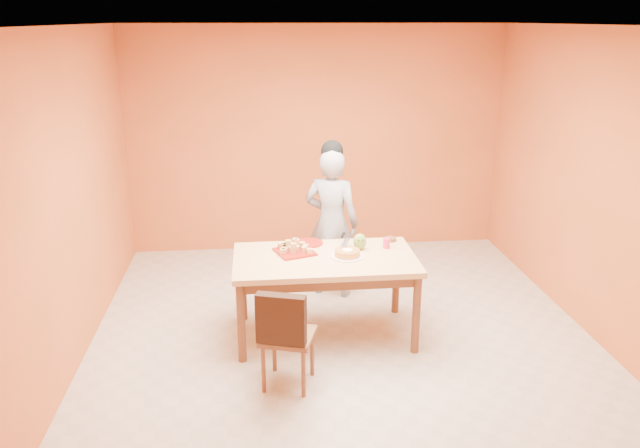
{
  "coord_description": "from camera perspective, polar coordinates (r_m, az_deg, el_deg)",
  "views": [
    {
      "loc": [
        -0.73,
        -4.91,
        2.75
      ],
      "look_at": [
        -0.19,
        0.3,
        1.02
      ],
      "focal_mm": 35.0,
      "sensor_mm": 36.0,
      "label": 1
    }
  ],
  "objects": [
    {
      "name": "pastry_platter",
      "position": [
        5.57,
        -2.33,
        -2.55
      ],
      "size": [
        0.4,
        0.4,
        0.02
      ],
      "primitive_type": "cube",
      "rotation": [
        0.0,
        0.0,
        0.33
      ],
      "color": "maroon",
      "rests_on": "dining_table"
    },
    {
      "name": "dining_table",
      "position": [
        5.51,
        0.45,
        -3.94
      ],
      "size": [
        1.6,
        0.9,
        0.76
      ],
      "color": "#DBB072",
      "rests_on": "floor"
    },
    {
      "name": "wall_back",
      "position": [
        7.57,
        -0.32,
        7.64
      ],
      "size": [
        4.5,
        0.0,
        4.5
      ],
      "primitive_type": "plane",
      "rotation": [
        1.57,
        0.0,
        0.0
      ],
      "color": "#D46131",
      "rests_on": "floor"
    },
    {
      "name": "pastry_pile",
      "position": [
        5.55,
        -2.33,
        -2.02
      ],
      "size": [
        0.28,
        0.28,
        0.09
      ],
      "primitive_type": null,
      "color": "tan",
      "rests_on": "pastry_platter"
    },
    {
      "name": "magenta_glass",
      "position": [
        5.7,
        6.09,
        -1.76
      ],
      "size": [
        0.08,
        0.08,
        0.09
      ],
      "primitive_type": "cylinder",
      "rotation": [
        0.0,
        0.0,
        0.27
      ],
      "color": "#E12156",
      "rests_on": "dining_table"
    },
    {
      "name": "person",
      "position": [
        6.33,
        1.07,
        0.08
      ],
      "size": [
        0.66,
        0.56,
        1.54
      ],
      "primitive_type": "imported",
      "rotation": [
        0.0,
        0.0,
        2.73
      ],
      "color": "gray",
      "rests_on": "floor"
    },
    {
      "name": "floor",
      "position": [
        5.67,
        2.22,
        -10.73
      ],
      "size": [
        5.0,
        5.0,
        0.0
      ],
      "primitive_type": "plane",
      "color": "beige",
      "rests_on": "ground"
    },
    {
      "name": "wall_right",
      "position": [
        5.91,
        24.58,
        2.9
      ],
      "size": [
        0.0,
        5.0,
        5.0
      ],
      "primitive_type": "plane",
      "rotation": [
        1.57,
        0.0,
        -1.57
      ],
      "color": "#D46131",
      "rests_on": "floor"
    },
    {
      "name": "wall_left",
      "position": [
        5.33,
        -22.32,
        1.64
      ],
      "size": [
        0.0,
        5.0,
        5.0
      ],
      "primitive_type": "plane",
      "rotation": [
        1.57,
        0.0,
        1.57
      ],
      "color": "#D46131",
      "rests_on": "floor"
    },
    {
      "name": "white_cake_plate",
      "position": [
        5.48,
        2.51,
        -2.96
      ],
      "size": [
        0.36,
        0.36,
        0.01
      ],
      "primitive_type": "cylinder",
      "rotation": [
        0.0,
        0.0,
        -0.29
      ],
      "color": "silver",
      "rests_on": "dining_table"
    },
    {
      "name": "cake_server",
      "position": [
        5.62,
        2.35,
        -1.7
      ],
      "size": [
        0.12,
        0.25,
        0.01
      ],
      "primitive_type": "cube",
      "rotation": [
        0.0,
        0.0,
        -0.33
      ],
      "color": "silver",
      "rests_on": "sponge_cake"
    },
    {
      "name": "ceiling",
      "position": [
        4.96,
        2.62,
        17.69
      ],
      "size": [
        5.0,
        5.0,
        0.0
      ],
      "primitive_type": "plane",
      "rotation": [
        3.14,
        0.0,
        0.0
      ],
      "color": "white",
      "rests_on": "wall_back"
    },
    {
      "name": "egg_ornament",
      "position": [
        5.63,
        3.65,
        -1.62
      ],
      "size": [
        0.13,
        0.11,
        0.15
      ],
      "primitive_type": "ellipsoid",
      "rotation": [
        0.0,
        0.0,
        0.1
      ],
      "color": "olive",
      "rests_on": "dining_table"
    },
    {
      "name": "sponge_cake",
      "position": [
        5.47,
        2.51,
        -2.66
      ],
      "size": [
        0.26,
        0.26,
        0.05
      ],
      "primitive_type": "cylinder",
      "rotation": [
        0.0,
        0.0,
        -0.2
      ],
      "color": "gold",
      "rests_on": "white_cake_plate"
    },
    {
      "name": "checker_tin",
      "position": [
        5.89,
        6.45,
        -1.39
      ],
      "size": [
        0.12,
        0.12,
        0.03
      ],
      "primitive_type": "cylinder",
      "rotation": [
        0.0,
        0.0,
        0.11
      ],
      "color": "#35180E",
      "rests_on": "dining_table"
    },
    {
      "name": "red_dinner_plate",
      "position": [
        5.79,
        -1.0,
        -1.74
      ],
      "size": [
        0.3,
        0.3,
        0.02
      ],
      "primitive_type": "cylinder",
      "rotation": [
        0.0,
        0.0,
        -0.21
      ],
      "color": "maroon",
      "rests_on": "dining_table"
    },
    {
      "name": "dining_chair",
      "position": [
        4.87,
        -2.94,
        -10.06
      ],
      "size": [
        0.5,
        0.55,
        0.85
      ],
      "rotation": [
        0.0,
        0.0,
        -0.3
      ],
      "color": "brown",
      "rests_on": "floor"
    }
  ]
}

